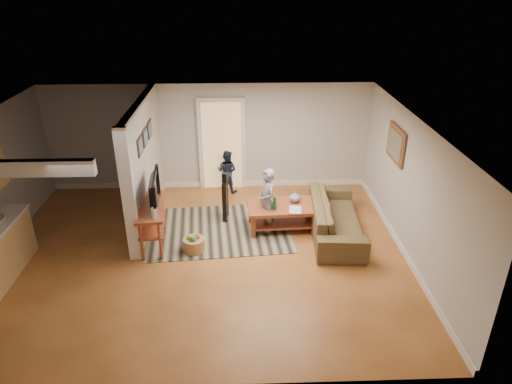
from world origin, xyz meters
TOP-DOWN VIEW (x-y plane):
  - ground at (0.00, 0.00)m, footprint 7.50×7.50m
  - room_shell at (-1.07, 0.43)m, footprint 7.54×6.02m
  - area_rug at (0.26, 0.87)m, footprint 3.01×2.31m
  - sofa at (2.60, 0.70)m, footprint 1.10×2.44m
  - coffee_table at (1.55, 0.90)m, footprint 1.39×0.86m
  - tv_console at (-0.94, 0.39)m, footprint 0.62×1.35m
  - speaker_left at (0.39, 1.20)m, footprint 0.11×0.11m
  - speaker_right at (0.40, 1.40)m, footprint 0.13×0.13m
  - toy_basket at (-0.16, 0.11)m, footprint 0.40×0.40m
  - child at (1.24, 0.84)m, footprint 0.45×0.56m
  - toddler at (0.40, 2.70)m, footprint 0.61×0.55m

SIDE VIEW (x-z plane):
  - ground at x=0.00m, z-range 0.00..0.00m
  - sofa at x=2.60m, z-range -0.35..0.35m
  - child at x=1.24m, z-range -0.66..0.66m
  - toddler at x=0.40m, z-range -0.51..0.51m
  - area_rug at x=0.26m, z-range 0.00..0.01m
  - toy_basket at x=-0.16m, z-range -0.03..0.33m
  - coffee_table at x=1.55m, z-range 0.01..0.81m
  - speaker_left at x=0.39m, z-range 0.00..0.88m
  - speaker_right at x=0.40m, z-range 0.00..1.02m
  - tv_console at x=-0.94m, z-range 0.19..1.31m
  - room_shell at x=-1.07m, z-range 0.20..2.72m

